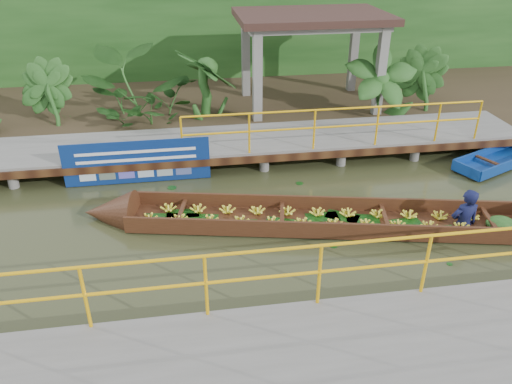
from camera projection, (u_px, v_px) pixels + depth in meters
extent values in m
plane|color=#32361B|center=(238.00, 231.00, 10.12)|extent=(80.00, 80.00, 0.00)
cube|color=#332819|center=(210.00, 103.00, 16.52)|extent=(30.00, 8.00, 0.45)
cube|color=slate|center=(221.00, 142.00, 12.92)|extent=(16.00, 2.00, 0.15)
cube|color=black|center=(225.00, 161.00, 12.09)|extent=(16.00, 0.12, 0.18)
cylinder|color=#FFB60D|center=(338.00, 109.00, 11.95)|extent=(7.50, 0.05, 0.05)
cylinder|color=#FFB60D|center=(336.00, 127.00, 12.17)|extent=(7.50, 0.05, 0.05)
cylinder|color=#FFB60D|center=(336.00, 128.00, 12.19)|extent=(0.05, 0.05, 1.00)
cylinder|color=slate|center=(57.00, 176.00, 11.82)|extent=(0.24, 0.24, 0.55)
cylinder|color=slate|center=(68.00, 149.00, 13.21)|extent=(0.24, 0.24, 0.55)
cylinder|color=slate|center=(143.00, 170.00, 12.09)|extent=(0.24, 0.24, 0.55)
cylinder|color=slate|center=(145.00, 145.00, 13.48)|extent=(0.24, 0.24, 0.55)
cylinder|color=slate|center=(225.00, 165.00, 12.36)|extent=(0.24, 0.24, 0.55)
cylinder|color=slate|center=(219.00, 140.00, 13.75)|extent=(0.24, 0.24, 0.55)
cylinder|color=slate|center=(303.00, 160.00, 12.63)|extent=(0.24, 0.24, 0.55)
cylinder|color=slate|center=(290.00, 136.00, 14.02)|extent=(0.24, 0.24, 0.55)
cylinder|color=slate|center=(378.00, 155.00, 12.90)|extent=(0.24, 0.24, 0.55)
cylinder|color=slate|center=(358.00, 132.00, 14.29)|extent=(0.24, 0.24, 0.55)
cylinder|color=slate|center=(451.00, 150.00, 13.17)|extent=(0.24, 0.24, 0.55)
cylinder|color=slate|center=(424.00, 128.00, 14.56)|extent=(0.24, 0.24, 0.55)
cylinder|color=slate|center=(225.00, 165.00, 12.36)|extent=(0.24, 0.24, 0.55)
cube|color=slate|center=(354.00, 380.00, 6.47)|extent=(18.00, 2.40, 0.70)
cylinder|color=#FFB60D|center=(336.00, 244.00, 6.82)|extent=(10.00, 0.05, 0.05)
cylinder|color=#FFB60D|center=(333.00, 271.00, 7.04)|extent=(10.00, 0.05, 0.05)
cylinder|color=#FFB60D|center=(333.00, 273.00, 7.06)|extent=(0.05, 0.05, 1.00)
cube|color=slate|center=(257.00, 81.00, 13.94)|extent=(0.25, 0.25, 2.80)
cube|color=slate|center=(380.00, 76.00, 14.43)|extent=(0.25, 0.25, 2.80)
cube|color=slate|center=(246.00, 60.00, 16.03)|extent=(0.25, 0.25, 2.80)
cube|color=slate|center=(353.00, 56.00, 16.51)|extent=(0.25, 0.25, 2.80)
cube|color=slate|center=(312.00, 23.00, 14.61)|extent=(4.00, 2.60, 0.12)
cube|color=#35201A|center=(312.00, 16.00, 14.51)|extent=(4.40, 3.00, 0.20)
cube|color=#1A4415|center=(203.00, 33.00, 17.84)|extent=(30.00, 0.80, 4.00)
cube|color=#341B0E|center=(333.00, 223.00, 10.28)|extent=(8.43, 2.77, 0.06)
cube|color=#341B0E|center=(331.00, 204.00, 10.67)|extent=(8.23, 1.81, 0.36)
cube|color=#341B0E|center=(336.00, 231.00, 9.75)|extent=(8.23, 1.81, 0.36)
cone|color=#341B0E|center=(110.00, 213.00, 10.46)|extent=(1.24, 1.20, 1.01)
ellipsoid|color=#1A4415|center=(500.00, 223.00, 10.07)|extent=(0.67, 0.57, 0.27)
imported|color=#0F1338|center=(471.00, 190.00, 9.74)|extent=(0.61, 0.41, 1.64)
cube|color=navy|center=(498.00, 162.00, 12.82)|extent=(2.73, 1.79, 0.09)
cube|color=navy|center=(486.00, 153.00, 13.06)|extent=(2.43, 1.11, 0.26)
cube|color=navy|center=(466.00, 170.00, 12.14)|extent=(0.37, 0.74, 0.26)
cube|color=black|center=(489.00, 161.00, 12.54)|extent=(0.40, 0.76, 0.04)
cube|color=navy|center=(137.00, 162.00, 11.73)|extent=(3.41, 0.03, 1.07)
cube|color=white|center=(136.00, 152.00, 11.58)|extent=(2.77, 0.01, 0.07)
cube|color=white|center=(137.00, 160.00, 11.68)|extent=(2.77, 0.01, 0.07)
imported|color=#1A4415|center=(41.00, 97.00, 13.44)|extent=(1.46, 1.46, 1.82)
imported|color=#1A4415|center=(136.00, 93.00, 13.78)|extent=(1.46, 1.46, 1.82)
imported|color=#1A4415|center=(208.00, 90.00, 14.05)|extent=(1.46, 1.46, 1.82)
imported|color=#1A4415|center=(377.00, 82.00, 14.72)|extent=(1.46, 1.46, 1.82)
imported|color=#1A4415|center=(425.00, 80.00, 14.92)|extent=(1.46, 1.46, 1.82)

